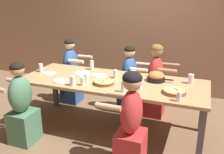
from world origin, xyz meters
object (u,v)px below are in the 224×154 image
object	(u,v)px
diner_far_left	(71,74)
diner_near_midright	(131,125)
empty_plate_a	(83,73)
drinking_glass_a	(41,68)
drinking_glass_i	(73,81)
skillet_bowl	(156,77)
diner_far_midright	(155,84)
drinking_glass_j	(191,79)
drinking_glass_g	(123,87)
empty_plate_d	(49,73)
cocktail_glass_blue	(86,78)
pizza_board_main	(104,82)
drinking_glass_b	(140,86)
drinking_glass_c	(115,74)
drinking_glass_d	(92,66)
drinking_glass_f	(179,97)
drinking_glass_h	(83,82)
drinking_glass_e	(133,75)
empty_plate_b	(99,75)
pizza_board_second	(174,91)
diner_far_center	(129,82)
diner_near_left	(22,107)
empty_plate_c	(61,81)

from	to	relation	value
diner_far_left	diner_near_midright	xyz separation A→B (m)	(1.54, -1.41, 0.01)
empty_plate_a	diner_near_midright	distance (m)	1.34
drinking_glass_a	drinking_glass_i	bearing A→B (deg)	-25.68
skillet_bowl	diner_far_midright	xyz separation A→B (m)	(-0.10, 0.51, -0.29)
drinking_glass_j	drinking_glass_g	bearing A→B (deg)	-140.40
empty_plate_d	diner_far_left	distance (m)	0.79
drinking_glass_a	diner_far_left	world-z (taller)	diner_far_left
drinking_glass_g	diner_far_left	size ratio (longest dim) A/B	0.13
cocktail_glass_blue	drinking_glass_i	world-z (taller)	same
pizza_board_main	drinking_glass_b	size ratio (longest dim) A/B	2.37
drinking_glass_c	drinking_glass_d	bearing A→B (deg)	151.94
diner_far_midright	empty_plate_a	bearing A→B (deg)	-60.74
cocktail_glass_blue	drinking_glass_a	xyz separation A→B (m)	(-0.86, 0.17, 0.01)
empty_plate_d	drinking_glass_f	xyz separation A→B (m)	(1.95, -0.35, 0.04)
empty_plate_a	drinking_glass_h	world-z (taller)	drinking_glass_h
skillet_bowl	drinking_glass_e	xyz separation A→B (m)	(-0.32, -0.02, -0.01)
drinking_glass_i	diner_far_midright	distance (m)	1.43
drinking_glass_f	drinking_glass_h	xyz separation A→B (m)	(-1.24, 0.08, -0.00)
empty_plate_b	drinking_glass_d	xyz separation A→B (m)	(-0.24, 0.25, 0.06)
drinking_glass_f	drinking_glass_h	bearing A→B (deg)	176.54
drinking_glass_c	drinking_glass_g	size ratio (longest dim) A/B	0.82
drinking_glass_e	drinking_glass_f	distance (m)	0.90
drinking_glass_d	drinking_glass_i	size ratio (longest dim) A/B	1.12
drinking_glass_a	drinking_glass_f	xyz separation A→B (m)	(2.13, -0.39, -0.01)
pizza_board_second	diner_near_midright	bearing A→B (deg)	-125.91
cocktail_glass_blue	empty_plate_a	bearing A→B (deg)	124.63
drinking_glass_b	diner_near_midright	bearing A→B (deg)	-85.56
drinking_glass_g	empty_plate_a	bearing A→B (deg)	148.30
drinking_glass_h	drinking_glass_i	xyz separation A→B (m)	(-0.12, -0.05, 0.01)
drinking_glass_b	drinking_glass_d	bearing A→B (deg)	147.97
pizza_board_main	drinking_glass_e	world-z (taller)	drinking_glass_e
drinking_glass_i	drinking_glass_b	bearing A→B (deg)	10.68
skillet_bowl	diner_far_midright	distance (m)	0.59
diner_far_midright	diner_far_center	world-z (taller)	diner_far_midright
drinking_glass_i	empty_plate_b	bearing A→B (deg)	71.29
drinking_glass_a	diner_near_midright	world-z (taller)	diner_near_midright
pizza_board_second	diner_far_midright	distance (m)	1.00
drinking_glass_e	diner_far_center	bearing A→B (deg)	112.10
drinking_glass_a	diner_far_left	xyz separation A→B (m)	(0.11, 0.71, -0.30)
drinking_glass_a	drinking_glass_g	world-z (taller)	drinking_glass_g
drinking_glass_e	diner_near_left	world-z (taller)	diner_near_left
drinking_glass_b	diner_near_left	world-z (taller)	diner_near_left
empty_plate_a	diner_far_midright	size ratio (longest dim) A/B	0.20
diner_near_left	drinking_glass_f	bearing A→B (deg)	-81.12
diner_near_midright	diner_far_midright	bearing A→B (deg)	0.28
empty_plate_d	drinking_glass_e	world-z (taller)	drinking_glass_e
empty_plate_a	empty_plate_c	size ratio (longest dim) A/B	1.15
pizza_board_second	drinking_glass_b	world-z (taller)	drinking_glass_b
drinking_glass_g	drinking_glass_h	bearing A→B (deg)	175.93
cocktail_glass_blue	drinking_glass_b	size ratio (longest dim) A/B	1.05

